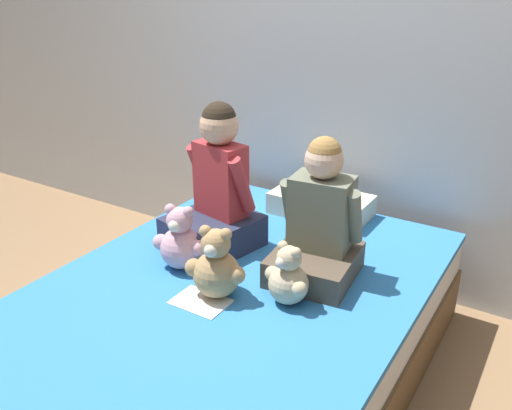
% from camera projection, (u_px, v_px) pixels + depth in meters
% --- Properties ---
extents(ground_plane, '(14.00, 14.00, 0.00)m').
position_uv_depth(ground_plane, '(232.00, 377.00, 2.34)').
color(ground_plane, '#93704C').
extents(wall_behind_bed, '(8.00, 0.06, 2.50)m').
position_uv_depth(wall_behind_bed, '(353.00, 50.00, 2.72)').
color(wall_behind_bed, silver).
rests_on(wall_behind_bed, ground_plane).
extents(bed, '(1.40, 1.99, 0.46)m').
position_uv_depth(bed, '(231.00, 334.00, 2.25)').
color(bed, brown).
rests_on(bed, ground_plane).
extents(child_on_left, '(0.41, 0.43, 0.66)m').
position_uv_depth(child_on_left, '(217.00, 193.00, 2.39)').
color(child_on_left, '#282D47').
rests_on(child_on_left, bed).
extents(child_on_right, '(0.36, 0.39, 0.58)m').
position_uv_depth(child_on_right, '(319.00, 224.00, 2.16)').
color(child_on_right, brown).
rests_on(child_on_right, bed).
extents(teddy_bear_held_by_left_child, '(0.23, 0.18, 0.28)m').
position_uv_depth(teddy_bear_held_by_left_child, '(181.00, 242.00, 2.25)').
color(teddy_bear_held_by_left_child, '#DBA3B2').
rests_on(teddy_bear_held_by_left_child, bed).
extents(teddy_bear_held_by_right_child, '(0.20, 0.15, 0.24)m').
position_uv_depth(teddy_bear_held_by_right_child, '(288.00, 278.00, 2.01)').
color(teddy_bear_held_by_right_child, '#D1B78E').
rests_on(teddy_bear_held_by_right_child, bed).
extents(teddy_bear_between_children, '(0.24, 0.18, 0.29)m').
position_uv_depth(teddy_bear_between_children, '(216.00, 267.00, 2.05)').
color(teddy_bear_between_children, tan).
rests_on(teddy_bear_between_children, bed).
extents(pillow_at_headboard, '(0.50, 0.27, 0.11)m').
position_uv_depth(pillow_at_headboard, '(321.00, 204.00, 2.78)').
color(pillow_at_headboard, beige).
rests_on(pillow_at_headboard, bed).
extents(sign_card, '(0.21, 0.15, 0.00)m').
position_uv_depth(sign_card, '(201.00, 302.00, 2.05)').
color(sign_card, white).
rests_on(sign_card, bed).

